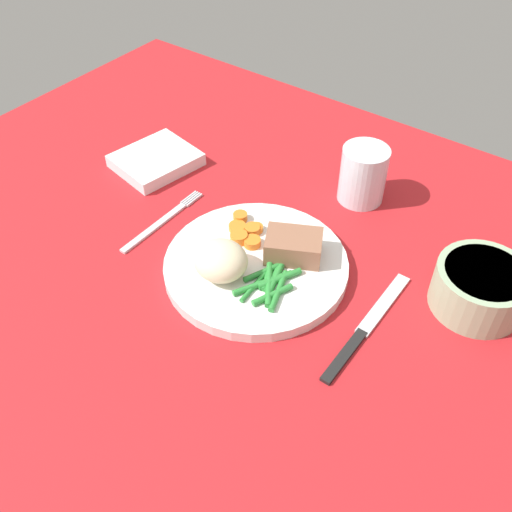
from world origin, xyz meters
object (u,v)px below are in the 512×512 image
at_px(dinner_plate, 256,266).
at_px(water_glass, 362,178).
at_px(knife, 365,328).
at_px(meat_portion, 294,246).
at_px(napkin, 156,160).
at_px(fork, 162,221).
at_px(salad_bowl, 481,286).

bearing_deg(dinner_plate, water_glass, 80.65).
bearing_deg(knife, dinner_plate, -179.73).
bearing_deg(knife, meat_portion, 164.05).
xyz_separation_m(water_glass, napkin, (-0.31, -0.12, -0.03)).
xyz_separation_m(fork, knife, (0.34, -0.00, -0.00)).
distance_m(fork, water_glass, 0.31).
distance_m(meat_portion, napkin, 0.32).
bearing_deg(meat_portion, fork, -168.44).
height_order(meat_portion, knife, meat_portion).
relative_size(knife, water_glass, 2.33).
bearing_deg(dinner_plate, knife, -0.96).
distance_m(knife, napkin, 0.46).
height_order(meat_portion, fork, meat_portion).
bearing_deg(dinner_plate, meat_portion, 49.40).
xyz_separation_m(knife, napkin, (-0.45, 0.10, 0.01)).
bearing_deg(fork, knife, -3.85).
xyz_separation_m(water_glass, salad_bowl, (0.23, -0.11, -0.00)).
relative_size(meat_portion, fork, 0.45).
bearing_deg(water_glass, dinner_plate, -99.35).
bearing_deg(salad_bowl, napkin, -178.09).
distance_m(meat_portion, knife, 0.15).
bearing_deg(fork, dinner_plate, -2.94).
height_order(fork, napkin, napkin).
height_order(water_glass, napkin, water_glass).
relative_size(meat_portion, water_glass, 0.85).
distance_m(water_glass, napkin, 0.34).
bearing_deg(dinner_plate, salad_bowl, 23.88).
bearing_deg(dinner_plate, fork, -179.14).
xyz_separation_m(dinner_plate, fork, (-0.17, -0.00, -0.01)).
height_order(dinner_plate, meat_portion, meat_portion).
bearing_deg(napkin, knife, -12.71).
bearing_deg(water_glass, knife, -59.44).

